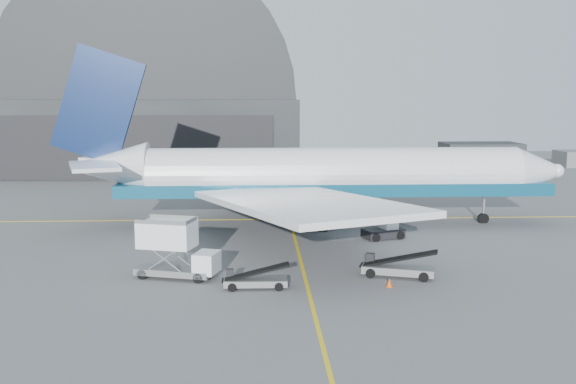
{
  "coord_description": "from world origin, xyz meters",
  "views": [
    {
      "loc": [
        -3.19,
        -44.82,
        12.55
      ],
      "look_at": [
        -0.71,
        8.88,
        4.5
      ],
      "focal_mm": 40.0,
      "sensor_mm": 36.0,
      "label": 1
    }
  ],
  "objects_px": {
    "belt_loader_a": "(255,280)",
    "pushback_tug": "(384,232)",
    "airliner": "(313,175)",
    "catering_truck": "(174,249)",
    "belt_loader_b": "(397,268)"
  },
  "relations": [
    {
      "from": "airliner",
      "to": "catering_truck",
      "type": "xyz_separation_m",
      "value": [
        -11.25,
        -18.14,
        -2.92
      ]
    },
    {
      "from": "airliner",
      "to": "catering_truck",
      "type": "distance_m",
      "value": 21.54
    },
    {
      "from": "catering_truck",
      "to": "airliner",
      "type": "bearing_deg",
      "value": 74.07
    },
    {
      "from": "airliner",
      "to": "catering_truck",
      "type": "bearing_deg",
      "value": -121.79
    },
    {
      "from": "pushback_tug",
      "to": "belt_loader_a",
      "type": "xyz_separation_m",
      "value": [
        -11.44,
        -14.5,
        -0.09
      ]
    },
    {
      "from": "pushback_tug",
      "to": "belt_loader_a",
      "type": "bearing_deg",
      "value": -147.38
    },
    {
      "from": "belt_loader_b",
      "to": "catering_truck",
      "type": "bearing_deg",
      "value": -164.34
    },
    {
      "from": "airliner",
      "to": "belt_loader_b",
      "type": "height_order",
      "value": "airliner"
    },
    {
      "from": "catering_truck",
      "to": "pushback_tug",
      "type": "bearing_deg",
      "value": 50.3
    },
    {
      "from": "catering_truck",
      "to": "belt_loader_b",
      "type": "height_order",
      "value": "catering_truck"
    },
    {
      "from": "pushback_tug",
      "to": "belt_loader_b",
      "type": "relative_size",
      "value": 0.73
    },
    {
      "from": "airliner",
      "to": "pushback_tug",
      "type": "bearing_deg",
      "value": -48.09
    },
    {
      "from": "belt_loader_a",
      "to": "belt_loader_b",
      "type": "relative_size",
      "value": 0.82
    },
    {
      "from": "belt_loader_a",
      "to": "pushback_tug",
      "type": "bearing_deg",
      "value": 51.82
    },
    {
      "from": "catering_truck",
      "to": "pushback_tug",
      "type": "height_order",
      "value": "catering_truck"
    }
  ]
}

